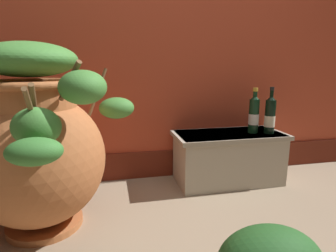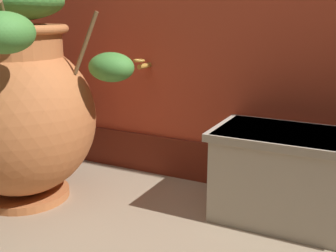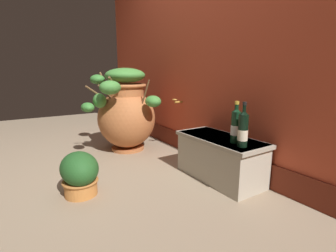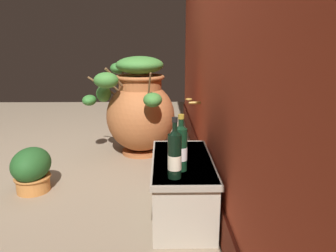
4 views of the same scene
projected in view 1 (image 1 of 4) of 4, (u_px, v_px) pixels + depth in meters
terracotta_urn at (38, 144)px, 1.33m from camera, size 0.86×0.85×0.94m
stone_ledge at (228, 156)px, 1.95m from camera, size 0.78×0.37×0.36m
wine_bottle_left at (270, 115)px, 1.89m from camera, size 0.07×0.07×0.32m
wine_bottle_middle at (254, 114)px, 1.90m from camera, size 0.07×0.07×0.32m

